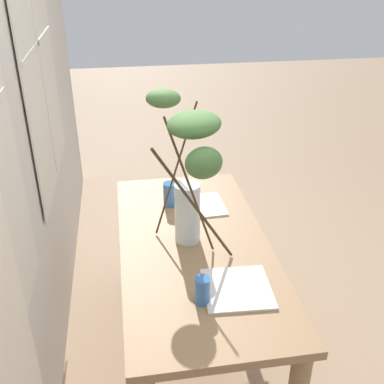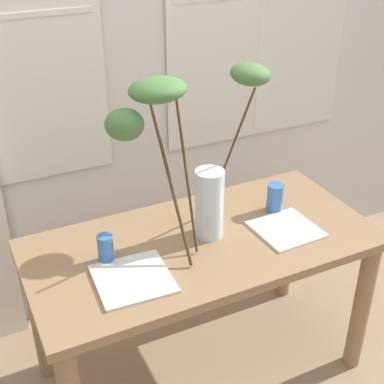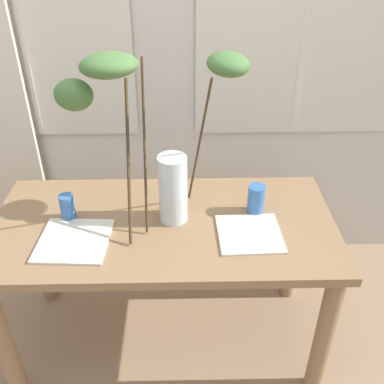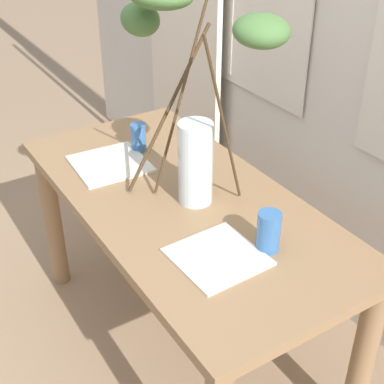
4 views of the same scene
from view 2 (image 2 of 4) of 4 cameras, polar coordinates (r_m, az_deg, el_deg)
ground at (r=2.72m, az=1.00°, el=-18.03°), size 14.00×14.00×0.00m
back_wall_with_windows at (r=2.61m, az=-6.66°, el=16.65°), size 4.62×0.14×2.87m
dining_table at (r=2.31m, az=1.13°, el=-7.80°), size 1.46×0.71×0.74m
vase_with_branches at (r=2.04m, az=-0.13°, el=5.13°), size 0.74×0.36×0.72m
drinking_glass_blue_left at (r=2.11m, az=-9.16°, el=-5.96°), size 0.06×0.06×0.12m
drinking_glass_blue_right at (r=2.43m, az=8.80°, el=-0.62°), size 0.07×0.07×0.13m
plate_square_left at (r=2.03m, az=-6.30°, el=-9.14°), size 0.29×0.29×0.01m
plate_square_right at (r=2.33m, az=9.95°, el=-3.91°), size 0.27×0.27×0.01m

